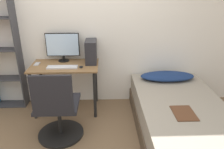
{
  "coord_description": "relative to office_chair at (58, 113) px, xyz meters",
  "views": [
    {
      "loc": [
        0.32,
        -1.94,
        1.83
      ],
      "look_at": [
        0.42,
        0.68,
        0.75
      ],
      "focal_mm": 35.0,
      "sensor_mm": 36.0,
      "label": 1
    }
  ],
  "objects": [
    {
      "name": "magazine",
      "position": [
        1.48,
        -0.24,
        0.12
      ],
      "size": [
        0.24,
        0.32,
        0.01
      ],
      "color": "#56331E",
      "rests_on": "bed"
    },
    {
      "name": "monitor",
      "position": [
        -0.04,
        0.89,
        0.62
      ],
      "size": [
        0.5,
        0.17,
        0.43
      ],
      "color": "black",
      "rests_on": "desk"
    },
    {
      "name": "pc_tower",
      "position": [
        0.39,
        0.8,
        0.56
      ],
      "size": [
        0.16,
        0.33,
        0.34
      ],
      "color": "#232328",
      "rests_on": "desk"
    },
    {
      "name": "desk",
      "position": [
        -0.0,
        0.7,
        0.26
      ],
      "size": [
        0.98,
        0.58,
        0.74
      ],
      "color": "brown",
      "rests_on": "ground_plane"
    },
    {
      "name": "office_chair",
      "position": [
        0.0,
        0.0,
        0.0
      ],
      "size": [
        0.59,
        0.59,
        0.94
      ],
      "color": "black",
      "rests_on": "ground_plane"
    },
    {
      "name": "keyboard",
      "position": [
        -0.01,
        0.58,
        0.4
      ],
      "size": [
        0.43,
        0.12,
        0.02
      ],
      "color": "silver",
      "rests_on": "desk"
    },
    {
      "name": "bed",
      "position": [
        1.55,
        0.03,
        -0.12
      ],
      "size": [
        1.09,
        1.92,
        0.47
      ],
      "color": "#4C3D2D",
      "rests_on": "ground_plane"
    },
    {
      "name": "phone",
      "position": [
        -0.41,
        0.75,
        0.39
      ],
      "size": [
        0.07,
        0.14,
        0.01
      ],
      "color": "#B7B7BC",
      "rests_on": "desk"
    },
    {
      "name": "wall_back",
      "position": [
        0.26,
        1.01,
        0.89
      ],
      "size": [
        8.0,
        0.05,
        2.5
      ],
      "color": "silver",
      "rests_on": "ground_plane"
    },
    {
      "name": "mouse",
      "position": [
        0.25,
        0.58,
        0.4
      ],
      "size": [
        0.06,
        0.09,
        0.02
      ],
      "color": "black",
      "rests_on": "desk"
    },
    {
      "name": "pillow",
      "position": [
        1.55,
        0.73,
        0.17
      ],
      "size": [
        0.83,
        0.36,
        0.11
      ],
      "color": "navy",
      "rests_on": "bed"
    }
  ]
}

